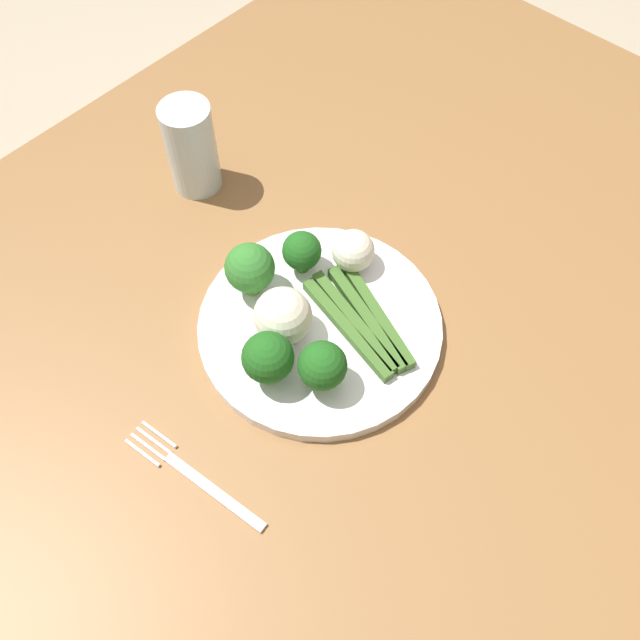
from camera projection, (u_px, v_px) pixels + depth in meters
ground_plane at (319, 545)px, 1.36m from camera, size 6.00×6.00×0.02m
dining_table at (318, 402)px, 0.82m from camera, size 1.38×1.01×0.72m
plate at (320, 326)px, 0.76m from camera, size 0.26×0.26×0.01m
asparagus_bundle at (362, 321)px, 0.75m from camera, size 0.09×0.15×0.01m
broccoli_right at (268, 358)px, 0.69m from camera, size 0.05×0.05×0.06m
broccoli_near_center at (250, 269)px, 0.74m from camera, size 0.05×0.05×0.07m
broccoli_outer_edge at (322, 366)px, 0.68m from camera, size 0.05×0.05×0.06m
broccoli_back_right at (302, 251)px, 0.76m from camera, size 0.04×0.04×0.05m
cauliflower_back at (281, 318)px, 0.72m from camera, size 0.06×0.06×0.06m
cauliflower_front at (353, 251)px, 0.77m from camera, size 0.05×0.05×0.05m
fork at (194, 476)px, 0.67m from camera, size 0.04×0.17×0.00m
water_glass at (191, 148)px, 0.83m from camera, size 0.06×0.06×0.12m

